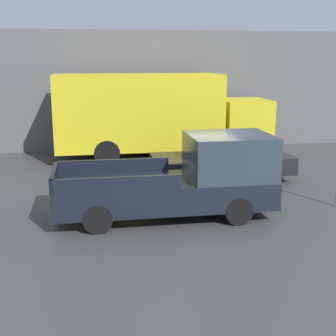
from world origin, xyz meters
The scene contains 5 objects.
ground_plane centered at (0.00, 0.00, 0.00)m, with size 60.00×60.00×0.00m, color #3D3D3F.
building_wall centered at (0.00, 8.76, 2.68)m, with size 28.00×0.15×5.36m.
pickup_truck centered at (-0.50, -0.87, 1.00)m, with size 5.75×2.12×2.19m.
car centered at (1.53, 2.53, 0.80)m, with size 4.78×1.95×1.56m.
delivery_truck centered at (-0.25, 6.52, 1.88)m, with size 8.91×2.45×3.51m.
Camera 1 is at (-2.99, -12.68, 4.19)m, focal length 50.00 mm.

